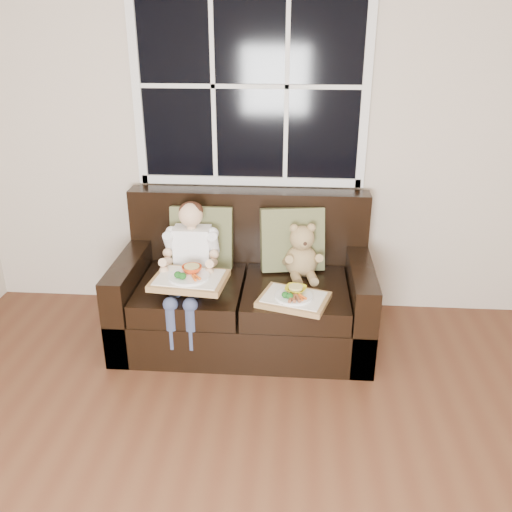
# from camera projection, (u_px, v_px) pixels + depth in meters

# --- Properties ---
(room_walls) EXTENTS (4.52, 5.02, 2.71)m
(room_walls) POSITION_uv_depth(u_px,v_px,m) (254.00, 214.00, 1.40)
(room_walls) COLOR beige
(room_walls) RESTS_ON ground
(window_back) EXTENTS (1.62, 0.04, 1.37)m
(window_back) POSITION_uv_depth(u_px,v_px,m) (250.00, 86.00, 3.66)
(window_back) COLOR black
(window_back) RESTS_ON room_walls
(loveseat) EXTENTS (1.70, 0.92, 0.96)m
(loveseat) POSITION_uv_depth(u_px,v_px,m) (245.00, 294.00, 3.77)
(loveseat) COLOR black
(loveseat) RESTS_ON ground
(pillow_left) EXTENTS (0.43, 0.20, 0.44)m
(pillow_left) POSITION_uv_depth(u_px,v_px,m) (202.00, 237.00, 3.79)
(pillow_left) COLOR #676941
(pillow_left) RESTS_ON loveseat
(pillow_right) EXTENTS (0.46, 0.27, 0.45)m
(pillow_right) POSITION_uv_depth(u_px,v_px,m) (292.00, 239.00, 3.74)
(pillow_right) COLOR #676941
(pillow_right) RESTS_ON loveseat
(child) EXTENTS (0.36, 0.59, 0.81)m
(child) POSITION_uv_depth(u_px,v_px,m) (190.00, 257.00, 3.56)
(child) COLOR white
(child) RESTS_ON loveseat
(teddy_bear) EXTENTS (0.25, 0.31, 0.39)m
(teddy_bear) POSITION_uv_depth(u_px,v_px,m) (301.00, 255.00, 3.66)
(teddy_bear) COLOR #997D51
(teddy_bear) RESTS_ON loveseat
(tray_left) EXTENTS (0.49, 0.39, 0.10)m
(tray_left) POSITION_uv_depth(u_px,v_px,m) (189.00, 278.00, 3.38)
(tray_left) COLOR #B0824F
(tray_left) RESTS_ON child
(tray_right) EXTENTS (0.48, 0.42, 0.09)m
(tray_right) POSITION_uv_depth(u_px,v_px,m) (294.00, 298.00, 3.35)
(tray_right) COLOR #B0824F
(tray_right) RESTS_ON loveseat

